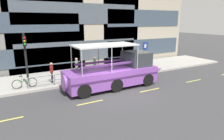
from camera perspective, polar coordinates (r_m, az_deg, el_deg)
The scene contains 13 objects.
ground_plane at distance 14.44m, azimuth 1.58°, elevation -6.54°, with size 120.00×120.00×0.00m, color #3D3D3F.
sidewalk at distance 19.22m, azimuth -6.93°, elevation -1.09°, with size 32.00×4.80×0.18m, color #A8A59E.
curb_edge at distance 17.02m, azimuth -3.75°, elevation -3.02°, with size 32.00×0.18×0.18m, color #B2ADA3.
lane_centreline at distance 13.92m, azimuth 2.96°, elevation -7.36°, with size 25.80×0.12×0.01m.
curb_guardrail at distance 17.21m, azimuth -3.74°, elevation -0.51°, with size 11.47×0.09×0.86m.
traffic_light_pole at distance 15.95m, azimuth -23.40°, elevation 3.98°, with size 0.24×0.46×4.00m.
parking_sign at distance 20.42m, azimuth 9.34°, elevation 5.36°, with size 0.60×0.12×2.76m.
leaned_bicycle at distance 16.15m, azimuth -23.65°, elevation -3.42°, with size 1.74×0.46×0.96m.
duck_tour_boat at distance 15.57m, azimuth 1.42°, elevation -0.72°, with size 8.90×2.53×3.36m.
pedestrian_near_bow at distance 20.20m, azimuth 4.66°, elevation 2.89°, with size 0.26×0.46×1.66m.
pedestrian_mid_left at distance 17.77m, azimuth -4.90°, elevation 1.52°, with size 0.26×0.50×1.75m.
pedestrian_mid_right at distance 17.84m, azimuth -10.07°, elevation 1.30°, with size 0.32×0.43×1.70m.
pedestrian_near_stern at distance 16.63m, azimuth -16.82°, elevation -0.15°, with size 0.29×0.44×1.64m.
Camera 1 is at (-6.89, -11.63, 5.09)m, focal length 32.08 mm.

